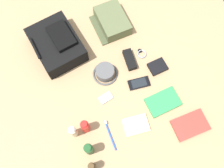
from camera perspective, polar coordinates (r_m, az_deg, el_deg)
ground_plane at (r=1.66m, az=-0.00°, el=-0.60°), size 2.64×2.02×0.02m
backpack at (r=1.73m, az=-11.99°, el=8.49°), size 0.36×0.29×0.15m
toiletry_pouch at (r=1.81m, az=-0.03°, el=13.61°), size 0.27×0.23×0.09m
bucket_hat at (r=1.65m, az=-1.54°, el=2.54°), size 0.16×0.16×0.07m
cologne_bottle at (r=1.50m, az=-4.38°, el=-17.59°), size 0.04×0.04×0.12m
shampoo_bottle at (r=1.49m, az=-5.08°, el=-14.05°), size 0.05×0.05×0.16m
sunscreen_spray at (r=1.52m, az=-5.88°, el=-9.24°), size 0.05×0.05×0.15m
lotion_bottle at (r=1.53m, az=-8.49°, el=-10.32°), size 0.04×0.04×0.14m
paperback_novel at (r=1.64m, az=16.75°, el=-8.61°), size 0.16×0.22×0.02m
travel_guidebook at (r=1.64m, az=11.09°, el=-3.88°), size 0.14×0.21×0.02m
cell_phone at (r=1.66m, az=5.93°, el=0.16°), size 0.10×0.15×0.01m
media_player at (r=1.62m, az=-1.39°, el=-3.04°), size 0.06×0.09×0.01m
wristwatch at (r=1.74m, az=6.48°, el=6.65°), size 0.07×0.06×0.01m
toothbrush at (r=1.57m, az=-0.51°, el=-10.77°), size 0.19×0.03×0.02m
wallet at (r=1.71m, az=9.94°, el=3.75°), size 0.09×0.11×0.02m
notepad at (r=1.58m, az=5.26°, el=-8.96°), size 0.14×0.17×0.02m
sunglasses_case at (r=1.70m, az=3.90°, el=5.33°), size 0.15×0.08×0.04m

